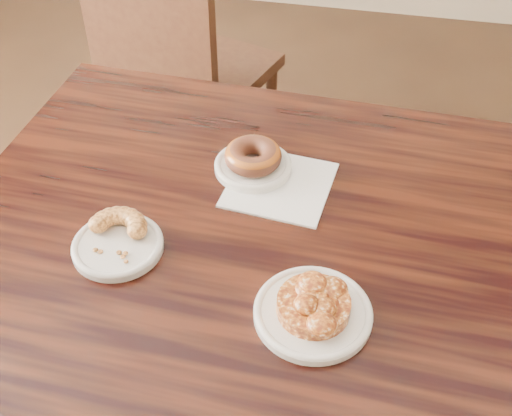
% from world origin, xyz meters
% --- Properties ---
extents(cafe_table, '(1.01, 1.01, 0.75)m').
position_xyz_m(cafe_table, '(0.01, 0.02, 0.38)').
color(cafe_table, black).
rests_on(cafe_table, floor).
extents(chair_far, '(0.59, 0.59, 0.90)m').
position_xyz_m(chair_far, '(-0.36, 1.02, 0.45)').
color(chair_far, black).
rests_on(chair_far, floor).
extents(napkin, '(0.20, 0.20, 0.00)m').
position_xyz_m(napkin, '(0.06, 0.20, 0.75)').
color(napkin, white).
rests_on(napkin, cafe_table).
extents(plate_donut, '(0.14, 0.14, 0.01)m').
position_xyz_m(plate_donut, '(0.01, 0.23, 0.76)').
color(plate_donut, white).
rests_on(plate_donut, napkin).
extents(plate_cruller, '(0.15, 0.15, 0.01)m').
position_xyz_m(plate_cruller, '(-0.16, -0.01, 0.76)').
color(plate_cruller, silver).
rests_on(plate_cruller, cafe_table).
extents(plate_fritter, '(0.17, 0.17, 0.01)m').
position_xyz_m(plate_fritter, '(0.16, -0.08, 0.76)').
color(plate_fritter, white).
rests_on(plate_fritter, cafe_table).
extents(glazed_donut, '(0.10, 0.10, 0.04)m').
position_xyz_m(glazed_donut, '(0.01, 0.23, 0.78)').
color(glazed_donut, brown).
rests_on(glazed_donut, plate_donut).
extents(apple_fritter, '(0.15, 0.15, 0.04)m').
position_xyz_m(apple_fritter, '(0.16, -0.08, 0.78)').
color(apple_fritter, '#4C1808').
rests_on(apple_fritter, plate_fritter).
extents(cruller_fragment, '(0.11, 0.11, 0.03)m').
position_xyz_m(cruller_fragment, '(-0.16, -0.01, 0.78)').
color(cruller_fragment, brown).
rests_on(cruller_fragment, plate_cruller).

